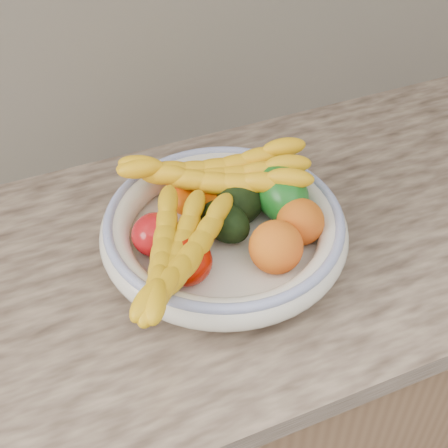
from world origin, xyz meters
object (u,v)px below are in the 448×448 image
green_mango (280,192)px  banana_bunch_front (175,260)px  fruit_bowl (224,229)px  banana_bunch_back (214,178)px

green_mango → banana_bunch_front: (-0.21, -0.08, 0.01)m
banana_bunch_front → fruit_bowl: bearing=-22.4°
fruit_bowl → banana_bunch_back: banana_bunch_back is taller
fruit_bowl → banana_bunch_back: 0.09m
banana_bunch_back → banana_bunch_front: banana_bunch_back is taller
green_mango → banana_bunch_back: 0.11m
fruit_bowl → green_mango: bearing=9.4°
fruit_bowl → banana_bunch_back: size_ratio=1.19×
fruit_bowl → green_mango: 0.11m
fruit_bowl → banana_bunch_front: (-0.10, -0.06, 0.03)m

